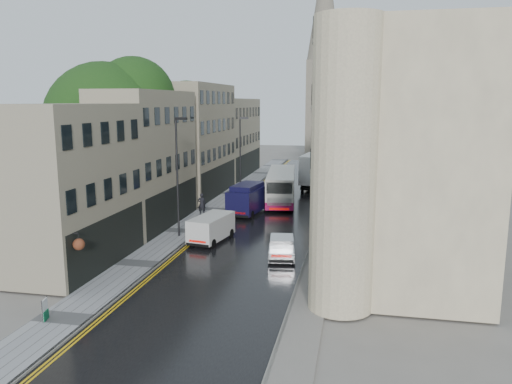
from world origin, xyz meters
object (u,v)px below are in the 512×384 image
(cream_bus, at_px, (268,192))
(white_lorry, at_px, (303,173))
(white_van, at_px, (191,232))
(tree_near, at_px, (106,143))
(silver_hatchback, at_px, (270,253))
(tree_far, at_px, (169,140))
(pedestrian, at_px, (202,204))
(lamp_post_near, at_px, (177,178))
(lamp_post_far, at_px, (240,157))
(navy_van, at_px, (230,201))
(estate_sign, at_px, (45,310))

(cream_bus, bearing_deg, white_lorry, 70.81)
(white_van, bearing_deg, tree_near, 163.08)
(white_lorry, relative_size, silver_hatchback, 2.12)
(tree_far, distance_m, silver_hatchback, 25.41)
(silver_hatchback, bearing_deg, tree_near, 146.12)
(pedestrian, bearing_deg, white_van, 95.07)
(lamp_post_near, distance_m, lamp_post_far, 16.64)
(silver_hatchback, bearing_deg, cream_bus, 92.52)
(navy_van, bearing_deg, white_lorry, 79.77)
(tree_near, distance_m, cream_bus, 15.95)
(tree_far, relative_size, silver_hatchback, 3.34)
(estate_sign, bearing_deg, silver_hatchback, 38.08)
(white_lorry, height_order, navy_van, white_lorry)
(tree_far, height_order, navy_van, tree_far)
(tree_near, relative_size, white_lorry, 1.76)
(navy_van, height_order, lamp_post_near, lamp_post_near)
(lamp_post_far, relative_size, estate_sign, 8.25)
(silver_hatchback, distance_m, navy_van, 13.49)
(lamp_post_far, bearing_deg, estate_sign, -104.73)
(tree_far, bearing_deg, lamp_post_near, -66.72)
(estate_sign, bearing_deg, lamp_post_far, 74.40)
(lamp_post_near, bearing_deg, pedestrian, 106.63)
(tree_far, height_order, lamp_post_near, tree_far)
(silver_hatchback, height_order, lamp_post_far, lamp_post_far)
(silver_hatchback, relative_size, estate_sign, 3.64)
(silver_hatchback, relative_size, pedestrian, 1.88)
(tree_far, distance_m, pedestrian, 11.38)
(white_lorry, bearing_deg, silver_hatchback, -81.91)
(white_lorry, height_order, white_van, white_lorry)
(tree_far, distance_m, white_lorry, 15.78)
(tree_near, height_order, estate_sign, tree_near)
(navy_van, bearing_deg, lamp_post_near, -97.90)
(pedestrian, height_order, lamp_post_near, lamp_post_near)
(navy_van, bearing_deg, tree_far, 145.67)
(navy_van, height_order, lamp_post_far, lamp_post_far)
(cream_bus, relative_size, white_van, 2.63)
(pedestrian, relative_size, lamp_post_near, 0.22)
(cream_bus, xyz_separation_m, white_van, (-3.11, -13.81, -0.58))
(tree_near, bearing_deg, navy_van, 29.20)
(white_van, height_order, estate_sign, white_van)
(cream_bus, height_order, white_lorry, white_lorry)
(navy_van, bearing_deg, lamp_post_far, 105.55)
(white_van, bearing_deg, navy_van, 97.19)
(white_lorry, bearing_deg, tree_far, -147.21)
(cream_bus, distance_m, white_lorry, 10.59)
(lamp_post_far, bearing_deg, navy_van, -94.06)
(silver_hatchback, bearing_deg, navy_van, 107.32)
(white_van, bearing_deg, white_lorry, 87.45)
(silver_hatchback, bearing_deg, lamp_post_near, 140.60)
(tree_far, relative_size, lamp_post_near, 1.39)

